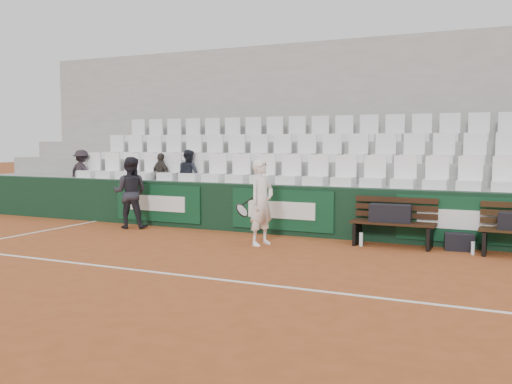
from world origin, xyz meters
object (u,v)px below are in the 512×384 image
water_bottle_near (361,239)px  spectator_c (188,155)px  ball_kid (130,193)px  sports_bag_ground (459,242)px  bench_left (393,234)px  spectator_b (161,157)px  tennis_player (261,202)px  spectator_a (81,155)px  sports_bag_left (390,213)px  water_bottle_far (473,248)px

water_bottle_near → spectator_c: spectator_c is taller
ball_kid → sports_bag_ground: bearing=162.1°
bench_left → spectator_b: 5.89m
tennis_player → ball_kid: bearing=169.0°
spectator_a → sports_bag_ground: bearing=-178.9°
spectator_b → spectator_c: spectator_c is taller
sports_bag_left → water_bottle_near: (-0.47, -0.22, -0.48)m
tennis_player → ball_kid: 3.53m
water_bottle_far → tennis_player: bearing=-169.8°
sports_bag_ground → tennis_player: tennis_player is taller
bench_left → spectator_b: spectator_b is taller
water_bottle_far → tennis_player: size_ratio=0.14×
water_bottle_near → ball_kid: bearing=179.6°
water_bottle_near → water_bottle_far: (1.90, 0.01, -0.01)m
sports_bag_ground → tennis_player: size_ratio=0.31×
water_bottle_near → bench_left: bearing=21.1°
sports_bag_ground → spectator_c: 6.26m
sports_bag_ground → ball_kid: bearing=-177.4°
sports_bag_ground → water_bottle_far: sports_bag_ground is taller
tennis_player → spectator_c: (-2.68, 1.82, 0.80)m
bench_left → sports_bag_left: (-0.05, 0.01, 0.38)m
water_bottle_near → sports_bag_left: bearing=24.4°
spectator_a → spectator_b: size_ratio=1.06×
bench_left → spectator_c: spectator_c is taller
water_bottle_far → bench_left: bearing=171.9°
bench_left → ball_kid: bearing=-178.3°
bench_left → tennis_player: bearing=-159.2°
water_bottle_near → spectator_a: (-7.55, 1.18, 1.45)m
ball_kid → spectator_c: spectator_c is taller
sports_bag_ground → water_bottle_far: 0.41m
water_bottle_far → sports_bag_ground: bearing=126.6°
water_bottle_near → ball_kid: (-5.16, 0.03, 0.66)m
spectator_c → sports_bag_left: bearing=-170.5°
ball_kid → spectator_c: 1.61m
spectator_a → spectator_c: size_ratio=0.98×
water_bottle_near → water_bottle_far: bearing=0.2°
bench_left → spectator_b: bearing=170.2°
bench_left → tennis_player: size_ratio=0.95×
water_bottle_near → spectator_b: 5.46m
sports_bag_left → sports_bag_ground: size_ratio=1.49×
bench_left → water_bottle_far: (1.38, -0.20, -0.11)m
spectator_a → spectator_b: bearing=-173.6°
sports_bag_left → spectator_a: 8.14m
water_bottle_near → water_bottle_far: water_bottle_near is taller
tennis_player → spectator_b: size_ratio=1.46×
water_bottle_near → sports_bag_ground: bearing=11.5°
water_bottle_far → tennis_player: (-3.60, -0.65, 0.67)m
water_bottle_near → spectator_c: size_ratio=0.22×
bench_left → sports_bag_left: sports_bag_left is taller
bench_left → spectator_a: (-8.08, 0.98, 1.35)m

